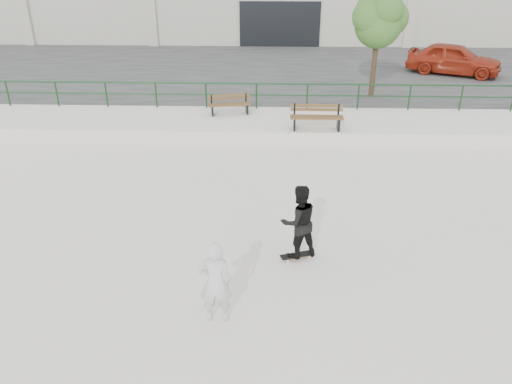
{
  "coord_description": "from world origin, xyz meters",
  "views": [
    {
      "loc": [
        -0.34,
        -8.48,
        6.48
      ],
      "look_at": [
        -0.71,
        2.0,
        1.19
      ],
      "focal_mm": 35.0,
      "sensor_mm": 36.0,
      "label": 1
    }
  ],
  "objects_px": {
    "red_car": "(454,59)",
    "standing_skater": "(299,222)",
    "bench_left": "(229,104)",
    "skateboard": "(297,255)",
    "tree": "(379,19)",
    "seated_skater": "(216,282)",
    "bench_right": "(317,117)"
  },
  "relations": [
    {
      "from": "tree",
      "to": "seated_skater",
      "type": "bearing_deg",
      "value": -110.79
    },
    {
      "from": "tree",
      "to": "bench_left",
      "type": "bearing_deg",
      "value": -155.6
    },
    {
      "from": "seated_skater",
      "to": "tree",
      "type": "bearing_deg",
      "value": -114.28
    },
    {
      "from": "bench_left",
      "to": "standing_skater",
      "type": "distance_m",
      "value": 9.32
    },
    {
      "from": "red_car",
      "to": "skateboard",
      "type": "height_order",
      "value": "red_car"
    },
    {
      "from": "bench_left",
      "to": "seated_skater",
      "type": "bearing_deg",
      "value": -98.57
    },
    {
      "from": "tree",
      "to": "red_car",
      "type": "relative_size",
      "value": 0.95
    },
    {
      "from": "bench_right",
      "to": "seated_skater",
      "type": "relative_size",
      "value": 1.08
    },
    {
      "from": "tree",
      "to": "red_car",
      "type": "bearing_deg",
      "value": 41.45
    },
    {
      "from": "tree",
      "to": "seated_skater",
      "type": "height_order",
      "value": "tree"
    },
    {
      "from": "bench_left",
      "to": "red_car",
      "type": "bearing_deg",
      "value": 20.77
    },
    {
      "from": "tree",
      "to": "skateboard",
      "type": "bearing_deg",
      "value": -107.23
    },
    {
      "from": "standing_skater",
      "to": "tree",
      "type": "bearing_deg",
      "value": -127.55
    },
    {
      "from": "tree",
      "to": "red_car",
      "type": "distance_m",
      "value": 6.72
    },
    {
      "from": "bench_left",
      "to": "red_car",
      "type": "relative_size",
      "value": 0.37
    },
    {
      "from": "tree",
      "to": "standing_skater",
      "type": "distance_m",
      "value": 12.56
    },
    {
      "from": "tree",
      "to": "red_car",
      "type": "height_order",
      "value": "tree"
    },
    {
      "from": "bench_left",
      "to": "standing_skater",
      "type": "height_order",
      "value": "standing_skater"
    },
    {
      "from": "bench_left",
      "to": "seated_skater",
      "type": "height_order",
      "value": "seated_skater"
    },
    {
      "from": "red_car",
      "to": "seated_skater",
      "type": "relative_size",
      "value": 2.59
    },
    {
      "from": "tree",
      "to": "standing_skater",
      "type": "bearing_deg",
      "value": -107.23
    },
    {
      "from": "red_car",
      "to": "skateboard",
      "type": "bearing_deg",
      "value": 176.58
    },
    {
      "from": "bench_left",
      "to": "seated_skater",
      "type": "relative_size",
      "value": 0.97
    },
    {
      "from": "bench_left",
      "to": "tree",
      "type": "bearing_deg",
      "value": 12.4
    },
    {
      "from": "red_car",
      "to": "standing_skater",
      "type": "relative_size",
      "value": 2.57
    },
    {
      "from": "bench_right",
      "to": "standing_skater",
      "type": "xyz_separation_m",
      "value": [
        -0.94,
        -7.42,
        0.04
      ]
    },
    {
      "from": "red_car",
      "to": "seated_skater",
      "type": "height_order",
      "value": "red_car"
    },
    {
      "from": "skateboard",
      "to": "red_car",
      "type": "bearing_deg",
      "value": 43.83
    },
    {
      "from": "bench_right",
      "to": "standing_skater",
      "type": "relative_size",
      "value": 1.08
    },
    {
      "from": "seated_skater",
      "to": "bench_left",
      "type": "bearing_deg",
      "value": -90.07
    },
    {
      "from": "tree",
      "to": "seated_skater",
      "type": "xyz_separation_m",
      "value": [
        -5.25,
        -13.83,
        -2.81
      ]
    },
    {
      "from": "tree",
      "to": "standing_skater",
      "type": "height_order",
      "value": "tree"
    }
  ]
}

